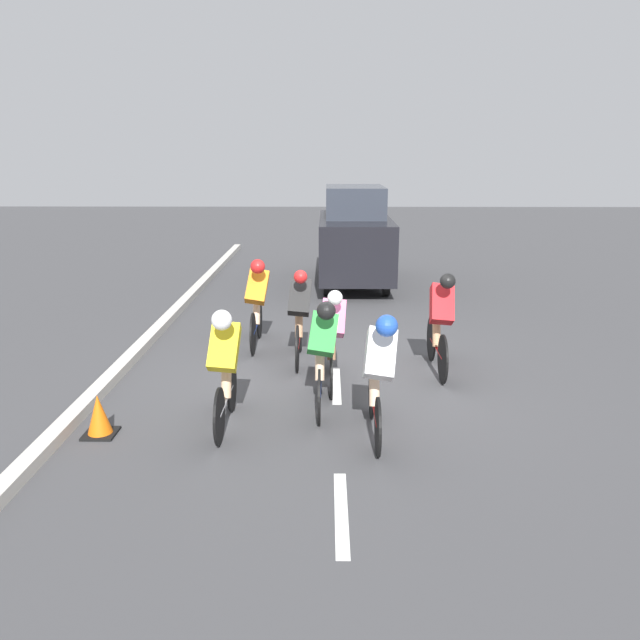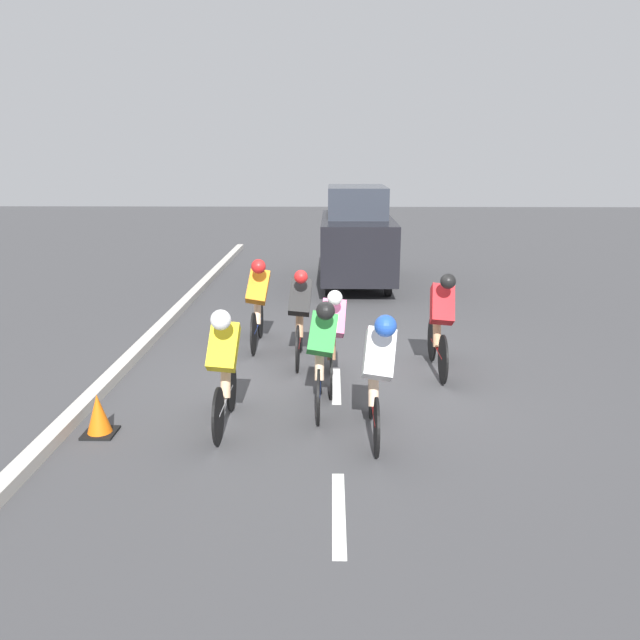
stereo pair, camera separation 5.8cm
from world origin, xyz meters
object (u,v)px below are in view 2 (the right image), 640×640
at_px(cyclist_green, 321,351).
at_px(traffic_cone, 98,415).
at_px(cyclist_yellow, 224,364).
at_px(cyclist_black, 300,314).
at_px(cyclist_pink, 333,335).
at_px(cyclist_white, 378,371).
at_px(support_car, 357,237).
at_px(cyclist_orange, 258,300).
at_px(cyclist_red, 441,321).

bearing_deg(cyclist_green, traffic_cone, 16.77).
xyz_separation_m(cyclist_yellow, traffic_cone, (1.44, 0.19, -0.56)).
height_order(cyclist_black, cyclist_pink, cyclist_black).
bearing_deg(traffic_cone, cyclist_white, 179.32).
bearing_deg(cyclist_black, support_car, -100.23).
xyz_separation_m(cyclist_yellow, cyclist_black, (-0.76, -2.45, -0.03)).
relative_size(cyclist_green, support_car, 0.39).
height_order(cyclist_yellow, cyclist_white, cyclist_white).
bearing_deg(cyclist_pink, cyclist_orange, -55.44).
xyz_separation_m(cyclist_red, support_car, (0.98, -6.52, 0.37)).
distance_m(cyclist_red, cyclist_yellow, 3.46).
bearing_deg(cyclist_green, cyclist_red, -140.54).
bearing_deg(traffic_cone, cyclist_green, -163.23).
relative_size(cyclist_pink, traffic_cone, 3.40).
bearing_deg(cyclist_red, cyclist_yellow, 35.13).
height_order(cyclist_pink, traffic_cone, cyclist_pink).
bearing_deg(support_car, cyclist_pink, 85.20).
height_order(cyclist_red, cyclist_white, cyclist_red).
xyz_separation_m(cyclist_yellow, cyclist_orange, (-0.02, -3.22, 0.01)).
xyz_separation_m(cyclist_red, cyclist_white, (1.07, 2.22, 0.01)).
bearing_deg(cyclist_white, cyclist_black, -69.52).
bearing_deg(cyclist_black, cyclist_red, 167.37).
height_order(cyclist_yellow, traffic_cone, cyclist_yellow).
relative_size(cyclist_white, support_car, 0.39).
relative_size(cyclist_red, cyclist_yellow, 1.07).
relative_size(cyclist_yellow, support_car, 0.38).
bearing_deg(cyclist_black, traffic_cone, 50.29).
distance_m(cyclist_yellow, cyclist_white, 1.77).
height_order(cyclist_yellow, support_car, support_car).
height_order(cyclist_red, cyclist_yellow, cyclist_red).
relative_size(cyclist_red, cyclist_green, 1.04).
bearing_deg(support_car, cyclist_white, 89.39).
bearing_deg(cyclist_white, cyclist_red, -115.77).
bearing_deg(cyclist_orange, traffic_cone, 66.85).
bearing_deg(cyclist_orange, cyclist_white, 116.73).
relative_size(cyclist_red, traffic_cone, 3.48).
bearing_deg(traffic_cone, cyclist_red, -152.95).
distance_m(cyclist_green, support_car, 7.98).
relative_size(cyclist_red, support_car, 0.41).
xyz_separation_m(cyclist_red, cyclist_pink, (1.57, 0.56, -0.06)).
bearing_deg(cyclist_yellow, cyclist_green, -152.52).
bearing_deg(traffic_cone, cyclist_orange, -113.15).
relative_size(cyclist_red, cyclist_black, 1.01).
bearing_deg(support_car, traffic_cone, 69.31).
relative_size(cyclist_green, traffic_cone, 3.35).
relative_size(cyclist_yellow, cyclist_white, 0.97).
distance_m(cyclist_yellow, cyclist_orange, 3.22).
xyz_separation_m(cyclist_green, cyclist_white, (-0.64, 0.81, 0.04)).
bearing_deg(cyclist_pink, cyclist_black, -64.01).
xyz_separation_m(cyclist_green, cyclist_orange, (1.10, -2.64, 0.03)).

